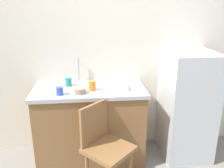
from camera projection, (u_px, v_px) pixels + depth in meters
back_wall at (111, 52)px, 2.91m from camera, size 4.80×0.10×2.47m
cabinet_base at (90, 126)px, 2.80m from camera, size 1.19×0.60×0.86m
countertop at (89, 89)px, 2.66m from camera, size 1.23×0.64×0.04m
faucet at (78, 69)px, 2.83m from camera, size 0.02×0.02×0.29m
refrigerator at (186, 105)px, 2.84m from camera, size 0.54×0.61×1.28m
chair at (104, 144)px, 2.30m from camera, size 0.57×0.57×0.89m
dish_tray at (115, 86)px, 2.62m from camera, size 0.28×0.20×0.05m
terracotta_bowl at (80, 91)px, 2.48m from camera, size 0.12×0.12×0.05m
cup_teal at (68, 82)px, 2.69m from camera, size 0.07×0.07×0.10m
cup_blue at (60, 91)px, 2.43m from camera, size 0.07×0.07×0.08m
cup_orange at (92, 86)px, 2.56m from camera, size 0.08×0.08×0.10m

